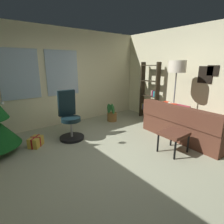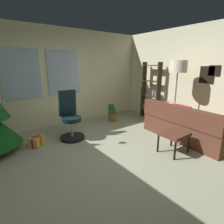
{
  "view_description": "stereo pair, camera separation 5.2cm",
  "coord_description": "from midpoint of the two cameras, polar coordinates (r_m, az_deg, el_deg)",
  "views": [
    {
      "loc": [
        -1.84,
        -2.26,
        1.7
      ],
      "look_at": [
        0.16,
        0.32,
        0.81
      ],
      "focal_mm": 28.39,
      "sensor_mm": 36.0,
      "label": 1
    },
    {
      "loc": [
        -1.8,
        -2.29,
        1.7
      ],
      "look_at": [
        0.16,
        0.32,
        0.81
      ],
      "focal_mm": 28.39,
      "sensor_mm": 36.0,
      "label": 2
    }
  ],
  "objects": [
    {
      "name": "gift_box_gold",
      "position": [
        4.14,
        -22.84,
        -8.68
      ],
      "size": [
        0.36,
        0.36,
        0.21
      ],
      "color": "gold",
      "rests_on": "ground_plane"
    },
    {
      "name": "couch",
      "position": [
        4.58,
        25.28,
        -4.09
      ],
      "size": [
        1.66,
        2.1,
        0.83
      ],
      "color": "brown",
      "rests_on": "ground_plane"
    },
    {
      "name": "potted_plant",
      "position": [
        5.38,
        0.44,
        -0.81
      ],
      "size": [
        0.33,
        0.4,
        0.59
      ],
      "color": "olive",
      "rests_on": "ground_plane"
    },
    {
      "name": "office_chair",
      "position": [
        4.2,
        -12.9,
        -2.53
      ],
      "size": [
        0.56,
        0.56,
        1.13
      ],
      "color": "black",
      "rests_on": "ground_plane"
    },
    {
      "name": "wall_back_with_windows",
      "position": [
        5.18,
        -16.74,
        10.53
      ],
      "size": [
        5.37,
        0.12,
        2.64
      ],
      "color": "#EFE8BB",
      "rests_on": "ground_plane"
    },
    {
      "name": "bookshelf",
      "position": [
        5.71,
        12.63,
        5.49
      ],
      "size": [
        0.18,
        0.64,
        1.75
      ],
      "color": "black",
      "rests_on": "ground_plane"
    },
    {
      "name": "ground_plane",
      "position": [
        3.4,
        1.59,
        -15.7
      ],
      "size": [
        5.37,
        5.05,
        0.1
      ],
      "primitive_type": "cube",
      "color": "#A1A486"
    },
    {
      "name": "footstool",
      "position": [
        3.66,
        19.74,
        -6.99
      ],
      "size": [
        0.5,
        0.44,
        0.42
      ],
      "color": "brown",
      "rests_on": "ground_plane"
    },
    {
      "name": "wall_right_with_frames",
      "position": [
        5.11,
        26.87,
        9.43
      ],
      "size": [
        0.12,
        5.05,
        2.64
      ],
      "color": "#EFE8BB",
      "rests_on": "ground_plane"
    },
    {
      "name": "floor_lamp",
      "position": [
        4.63,
        20.74,
        12.39
      ],
      "size": [
        0.42,
        0.42,
        1.78
      ],
      "color": "slate",
      "rests_on": "ground_plane"
    }
  ]
}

